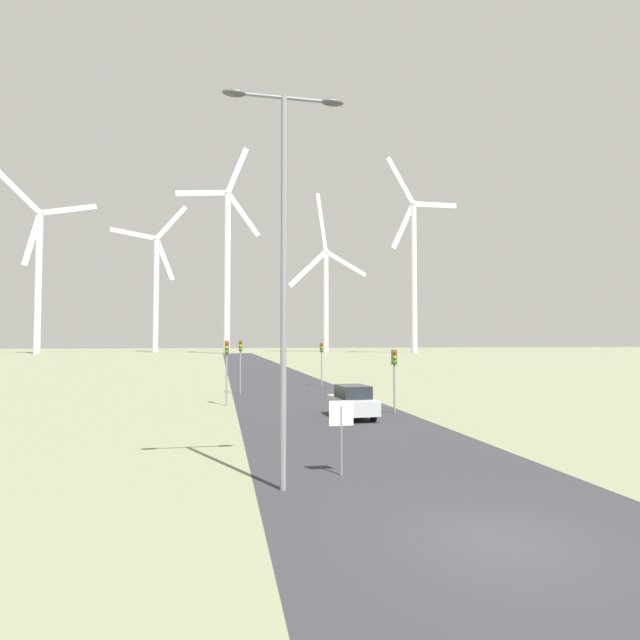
{
  "coord_description": "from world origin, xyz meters",
  "views": [
    {
      "loc": [
        -6.02,
        -9.94,
        4.3
      ],
      "look_at": [
        0.0,
        20.01,
        5.58
      ],
      "focal_mm": 28.0,
      "sensor_mm": 36.0,
      "label": 1
    }
  ],
  "objects_px": {
    "traffic_light_post_near_left": "(227,358)",
    "car_approaching": "(352,402)",
    "wind_turbine_left": "(156,282)",
    "wind_turbine_center": "(227,257)",
    "wind_turbine_right": "(326,287)",
    "wind_turbine_far_left": "(39,267)",
    "streetlamp": "(284,243)",
    "traffic_light_post_mid_right": "(322,354)",
    "wind_turbine_far_right": "(414,263)",
    "stop_sign_near": "(341,423)",
    "traffic_light_post_near_right": "(394,367)",
    "traffic_light_post_mid_left": "(240,355)"
  },
  "relations": [
    {
      "from": "traffic_light_post_near_left",
      "to": "car_approaching",
      "type": "relative_size",
      "value": 1.02
    },
    {
      "from": "wind_turbine_left",
      "to": "wind_turbine_center",
      "type": "xyz_separation_m",
      "value": [
        26.87,
        -32.79,
        5.35
      ]
    },
    {
      "from": "wind_turbine_center",
      "to": "wind_turbine_right",
      "type": "distance_m",
      "value": 44.62
    },
    {
      "from": "car_approaching",
      "to": "wind_turbine_far_left",
      "type": "relative_size",
      "value": 0.07
    },
    {
      "from": "wind_turbine_center",
      "to": "streetlamp",
      "type": "bearing_deg",
      "value": -90.16
    },
    {
      "from": "traffic_light_post_mid_right",
      "to": "wind_turbine_far_right",
      "type": "distance_m",
      "value": 136.55
    },
    {
      "from": "stop_sign_near",
      "to": "wind_turbine_far_left",
      "type": "relative_size",
      "value": 0.04
    },
    {
      "from": "traffic_light_post_near_left",
      "to": "wind_turbine_left",
      "type": "distance_m",
      "value": 172.61
    },
    {
      "from": "wind_turbine_far_left",
      "to": "traffic_light_post_near_right",
      "type": "bearing_deg",
      "value": -65.55
    },
    {
      "from": "traffic_light_post_near_right",
      "to": "traffic_light_post_near_left",
      "type": "bearing_deg",
      "value": 150.14
    },
    {
      "from": "streetlamp",
      "to": "traffic_light_post_near_left",
      "type": "relative_size",
      "value": 2.7
    },
    {
      "from": "traffic_light_post_mid_right",
      "to": "wind_turbine_right",
      "type": "bearing_deg",
      "value": 77.83
    },
    {
      "from": "wind_turbine_far_left",
      "to": "wind_turbine_left",
      "type": "relative_size",
      "value": 1.05
    },
    {
      "from": "streetlamp",
      "to": "stop_sign_near",
      "type": "height_order",
      "value": "streetlamp"
    },
    {
      "from": "wind_turbine_left",
      "to": "wind_turbine_far_right",
      "type": "height_order",
      "value": "wind_turbine_far_right"
    },
    {
      "from": "wind_turbine_right",
      "to": "wind_turbine_far_left",
      "type": "bearing_deg",
      "value": -175.73
    },
    {
      "from": "traffic_light_post_near_right",
      "to": "wind_turbine_far_right",
      "type": "distance_m",
      "value": 152.23
    },
    {
      "from": "streetlamp",
      "to": "wind_turbine_far_left",
      "type": "xyz_separation_m",
      "value": [
        -62.39,
        169.42,
        22.16
      ]
    },
    {
      "from": "wind_turbine_far_right",
      "to": "traffic_light_post_mid_left",
      "type": "bearing_deg",
      "value": -117.69
    },
    {
      "from": "traffic_light_post_near_right",
      "to": "wind_turbine_right",
      "type": "height_order",
      "value": "wind_turbine_right"
    },
    {
      "from": "traffic_light_post_mid_left",
      "to": "streetlamp",
      "type": "bearing_deg",
      "value": -89.62
    },
    {
      "from": "wind_turbine_center",
      "to": "wind_turbine_far_right",
      "type": "bearing_deg",
      "value": -3.4
    },
    {
      "from": "streetlamp",
      "to": "traffic_light_post_near_left",
      "type": "bearing_deg",
      "value": 94.01
    },
    {
      "from": "traffic_light_post_mid_left",
      "to": "wind_turbine_left",
      "type": "bearing_deg",
      "value": 99.21
    },
    {
      "from": "traffic_light_post_near_right",
      "to": "wind_turbine_center",
      "type": "bearing_deg",
      "value": 93.21
    },
    {
      "from": "traffic_light_post_near_left",
      "to": "wind_turbine_right",
      "type": "bearing_deg",
      "value": 75.66
    },
    {
      "from": "streetlamp",
      "to": "traffic_light_post_mid_left",
      "type": "xyz_separation_m",
      "value": [
        -0.17,
        26.42,
        -3.99
      ]
    },
    {
      "from": "traffic_light_post_mid_right",
      "to": "streetlamp",
      "type": "bearing_deg",
      "value": -103.52
    },
    {
      "from": "traffic_light_post_near_right",
      "to": "wind_turbine_left",
      "type": "bearing_deg",
      "value": 101.28
    },
    {
      "from": "traffic_light_post_mid_right",
      "to": "wind_turbine_left",
      "type": "distance_m",
      "value": 162.28
    },
    {
      "from": "wind_turbine_far_left",
      "to": "wind_turbine_right",
      "type": "distance_m",
      "value": 101.7
    },
    {
      "from": "stop_sign_near",
      "to": "wind_turbine_far_right",
      "type": "relative_size",
      "value": 0.03
    },
    {
      "from": "car_approaching",
      "to": "wind_turbine_right",
      "type": "bearing_deg",
      "value": 78.49
    },
    {
      "from": "stop_sign_near",
      "to": "traffic_light_post_mid_left",
      "type": "bearing_deg",
      "value": 94.99
    },
    {
      "from": "traffic_light_post_near_right",
      "to": "wind_turbine_far_left",
      "type": "bearing_deg",
      "value": 114.45
    },
    {
      "from": "stop_sign_near",
      "to": "traffic_light_post_near_right",
      "type": "height_order",
      "value": "traffic_light_post_near_right"
    },
    {
      "from": "traffic_light_post_near_right",
      "to": "traffic_light_post_mid_left",
      "type": "bearing_deg",
      "value": 124.01
    },
    {
      "from": "traffic_light_post_near_left",
      "to": "wind_turbine_right",
      "type": "distance_m",
      "value": 164.25
    },
    {
      "from": "wind_turbine_right",
      "to": "streetlamp",
      "type": "bearing_deg",
      "value": -102.41
    },
    {
      "from": "wind_turbine_far_left",
      "to": "car_approaching",
      "type": "bearing_deg",
      "value": -66.6
    },
    {
      "from": "wind_turbine_far_left",
      "to": "wind_turbine_center",
      "type": "relative_size",
      "value": 0.86
    },
    {
      "from": "car_approaching",
      "to": "wind_turbine_far_right",
      "type": "xyz_separation_m",
      "value": [
        60.14,
        139.17,
        31.15
      ]
    },
    {
      "from": "traffic_light_post_mid_right",
      "to": "car_approaching",
      "type": "relative_size",
      "value": 0.98
    },
    {
      "from": "stop_sign_near",
      "to": "traffic_light_post_mid_left",
      "type": "xyz_separation_m",
      "value": [
        -2.2,
        25.21,
        1.53
      ]
    },
    {
      "from": "streetlamp",
      "to": "traffic_light_post_near_right",
      "type": "relative_size",
      "value": 3.08
    },
    {
      "from": "stop_sign_near",
      "to": "wind_turbine_far_left",
      "type": "height_order",
      "value": "wind_turbine_far_left"
    },
    {
      "from": "wind_turbine_far_right",
      "to": "stop_sign_near",
      "type": "bearing_deg",
      "value": -112.9
    },
    {
      "from": "traffic_light_post_near_right",
      "to": "wind_turbine_center",
      "type": "height_order",
      "value": "wind_turbine_center"
    },
    {
      "from": "traffic_light_post_mid_left",
      "to": "wind_turbine_center",
      "type": "xyz_separation_m",
      "value": [
        0.6,
        129.2,
        29.41
      ]
    },
    {
      "from": "car_approaching",
      "to": "wind_turbine_left",
      "type": "bearing_deg",
      "value": 100.29
    }
  ]
}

